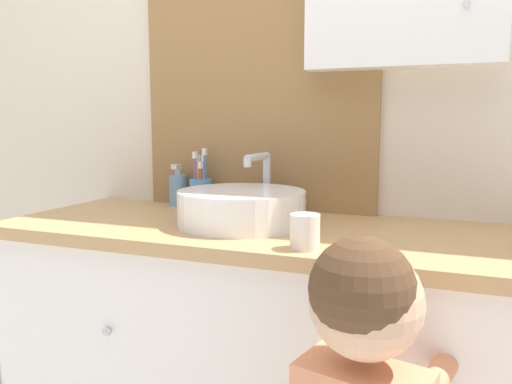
{
  "coord_description": "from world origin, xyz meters",
  "views": [
    {
      "loc": [
        0.46,
        -0.93,
        1.17
      ],
      "look_at": [
        -0.01,
        0.27,
        1.0
      ],
      "focal_mm": 35.0,
      "sensor_mm": 36.0,
      "label": 1
    }
  ],
  "objects_px": {
    "sink_basin": "(243,206)",
    "soap_dispenser": "(178,189)",
    "drinking_cup": "(305,232)",
    "toothbrush_holder": "(201,192)"
  },
  "relations": [
    {
      "from": "sink_basin",
      "to": "soap_dispenser",
      "type": "relative_size",
      "value": 2.86
    },
    {
      "from": "soap_dispenser",
      "to": "drinking_cup",
      "type": "xyz_separation_m",
      "value": [
        0.57,
        -0.42,
        -0.02
      ]
    },
    {
      "from": "soap_dispenser",
      "to": "drinking_cup",
      "type": "relative_size",
      "value": 1.81
    },
    {
      "from": "toothbrush_holder",
      "to": "soap_dispenser",
      "type": "xyz_separation_m",
      "value": [
        -0.09,
        0.01,
        0.0
      ]
    },
    {
      "from": "drinking_cup",
      "to": "toothbrush_holder",
      "type": "bearing_deg",
      "value": 139.33
    },
    {
      "from": "sink_basin",
      "to": "toothbrush_holder",
      "type": "distance_m",
      "value": 0.32
    },
    {
      "from": "toothbrush_holder",
      "to": "drinking_cup",
      "type": "distance_m",
      "value": 0.62
    },
    {
      "from": "sink_basin",
      "to": "soap_dispenser",
      "type": "bearing_deg",
      "value": 146.83
    },
    {
      "from": "sink_basin",
      "to": "toothbrush_holder",
      "type": "height_order",
      "value": "toothbrush_holder"
    },
    {
      "from": "sink_basin",
      "to": "drinking_cup",
      "type": "bearing_deg",
      "value": -40.5
    }
  ]
}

